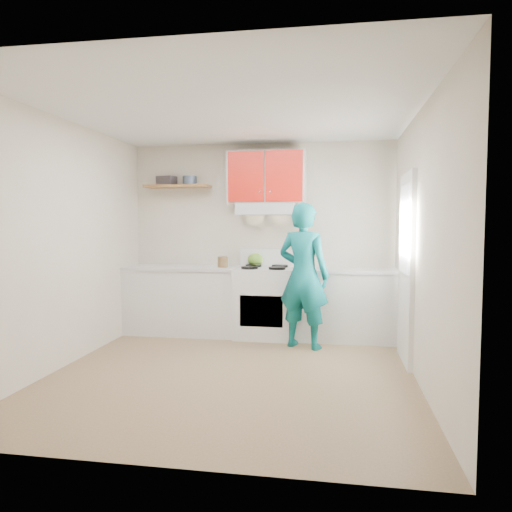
% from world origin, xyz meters
% --- Properties ---
extents(floor, '(3.80, 3.80, 0.00)m').
position_xyz_m(floor, '(0.00, 0.00, 0.00)').
color(floor, brown).
rests_on(floor, ground).
extents(ceiling, '(3.60, 3.80, 0.04)m').
position_xyz_m(ceiling, '(0.00, 0.00, 2.60)').
color(ceiling, white).
rests_on(ceiling, floor).
extents(back_wall, '(3.60, 0.04, 2.60)m').
position_xyz_m(back_wall, '(0.00, 1.90, 1.30)').
color(back_wall, beige).
rests_on(back_wall, floor).
extents(front_wall, '(3.60, 0.04, 2.60)m').
position_xyz_m(front_wall, '(0.00, -1.90, 1.30)').
color(front_wall, beige).
rests_on(front_wall, floor).
extents(left_wall, '(0.04, 3.80, 2.60)m').
position_xyz_m(left_wall, '(-1.80, 0.00, 1.30)').
color(left_wall, beige).
rests_on(left_wall, floor).
extents(right_wall, '(0.04, 3.80, 2.60)m').
position_xyz_m(right_wall, '(1.80, 0.00, 1.30)').
color(right_wall, beige).
rests_on(right_wall, floor).
extents(door, '(0.05, 0.85, 2.05)m').
position_xyz_m(door, '(1.78, 0.70, 1.02)').
color(door, white).
rests_on(door, floor).
extents(door_glass, '(0.01, 0.55, 0.95)m').
position_xyz_m(door_glass, '(1.75, 0.70, 1.45)').
color(door_glass, white).
rests_on(door_glass, door).
extents(counter_left, '(1.52, 0.60, 0.90)m').
position_xyz_m(counter_left, '(-1.04, 1.60, 0.45)').
color(counter_left, silver).
rests_on(counter_left, floor).
extents(counter_right, '(1.32, 0.60, 0.90)m').
position_xyz_m(counter_right, '(1.14, 1.60, 0.45)').
color(counter_right, silver).
rests_on(counter_right, floor).
extents(stove, '(0.76, 0.65, 0.92)m').
position_xyz_m(stove, '(0.10, 1.57, 0.46)').
color(stove, white).
rests_on(stove, floor).
extents(range_hood, '(0.76, 0.44, 0.15)m').
position_xyz_m(range_hood, '(0.10, 1.68, 1.70)').
color(range_hood, silver).
rests_on(range_hood, back_wall).
extents(upper_cabinets, '(1.02, 0.33, 0.70)m').
position_xyz_m(upper_cabinets, '(0.10, 1.73, 2.12)').
color(upper_cabinets, red).
rests_on(upper_cabinets, back_wall).
extents(shelf, '(0.90, 0.30, 0.04)m').
position_xyz_m(shelf, '(-1.15, 1.75, 2.02)').
color(shelf, brown).
rests_on(shelf, back_wall).
extents(books, '(0.28, 0.23, 0.13)m').
position_xyz_m(books, '(-1.32, 1.78, 2.10)').
color(books, '#3C3538').
rests_on(books, shelf).
extents(tin, '(0.26, 0.26, 0.12)m').
position_xyz_m(tin, '(-0.97, 1.72, 2.10)').
color(tin, '#333D4C').
rests_on(tin, shelf).
extents(kettle, '(0.25, 0.25, 0.18)m').
position_xyz_m(kettle, '(-0.06, 1.79, 1.01)').
color(kettle, '#5B8F28').
rests_on(kettle, stove).
extents(crock, '(0.17, 0.17, 0.16)m').
position_xyz_m(crock, '(-0.47, 1.56, 0.98)').
color(crock, brown).
rests_on(crock, counter_left).
extents(cutting_board, '(0.37, 0.30, 0.02)m').
position_xyz_m(cutting_board, '(0.76, 1.54, 0.91)').
color(cutting_board, olive).
rests_on(cutting_board, counter_right).
extents(silicone_mat, '(0.38, 0.35, 0.01)m').
position_xyz_m(silicone_mat, '(1.57, 1.51, 0.90)').
color(silicone_mat, '#B1121C').
rests_on(silicone_mat, counter_right).
extents(person, '(0.75, 0.62, 1.76)m').
position_xyz_m(person, '(0.64, 1.12, 0.88)').
color(person, '#0B6466').
rests_on(person, floor).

